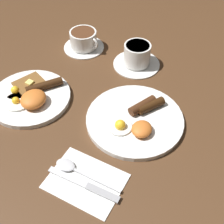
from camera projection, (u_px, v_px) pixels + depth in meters
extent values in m
plane|color=#4C301C|center=(135.00, 122.00, 0.89)|extent=(3.00, 3.00, 0.00)
cylinder|color=white|center=(135.00, 120.00, 0.88)|extent=(0.28, 0.28, 0.01)
cylinder|color=white|center=(120.00, 126.00, 0.85)|extent=(0.07, 0.07, 0.01)
sphere|color=yellow|center=(120.00, 125.00, 0.84)|extent=(0.03, 0.03, 0.03)
ellipsoid|color=orange|center=(142.00, 129.00, 0.83)|extent=(0.06, 0.05, 0.03)
cylinder|color=#351D0B|center=(151.00, 106.00, 0.89)|extent=(0.08, 0.07, 0.02)
cylinder|color=#432412|center=(143.00, 106.00, 0.89)|extent=(0.09, 0.06, 0.03)
cylinder|color=white|center=(30.00, 97.00, 0.94)|extent=(0.24, 0.24, 0.01)
cylinder|color=white|center=(17.00, 102.00, 0.92)|extent=(0.08, 0.08, 0.01)
sphere|color=yellow|center=(16.00, 101.00, 0.91)|extent=(0.02, 0.02, 0.02)
cylinder|color=white|center=(17.00, 92.00, 0.95)|extent=(0.07, 0.07, 0.01)
sphere|color=yellow|center=(15.00, 90.00, 0.94)|extent=(0.03, 0.03, 0.03)
ellipsoid|color=orange|center=(33.00, 99.00, 0.90)|extent=(0.08, 0.07, 0.04)
cylinder|color=#361E0C|center=(44.00, 86.00, 0.95)|extent=(0.10, 0.09, 0.02)
cube|color=brown|center=(30.00, 85.00, 0.96)|extent=(0.11, 0.11, 0.01)
cube|color=#F4E072|center=(29.00, 82.00, 0.95)|extent=(0.02, 0.02, 0.01)
cylinder|color=white|center=(136.00, 64.00, 1.06)|extent=(0.16, 0.16, 0.01)
cylinder|color=white|center=(137.00, 54.00, 1.03)|extent=(0.09, 0.09, 0.07)
cylinder|color=#56331E|center=(138.00, 46.00, 1.01)|extent=(0.08, 0.08, 0.00)
torus|color=white|center=(139.00, 46.00, 1.06)|extent=(0.05, 0.02, 0.05)
cylinder|color=white|center=(84.00, 47.00, 1.13)|extent=(0.14, 0.14, 0.01)
cylinder|color=white|center=(83.00, 39.00, 1.10)|extent=(0.10, 0.10, 0.06)
cylinder|color=#56331E|center=(83.00, 32.00, 1.08)|extent=(0.08, 0.08, 0.00)
torus|color=white|center=(93.00, 43.00, 1.08)|extent=(0.02, 0.04, 0.04)
cube|color=white|center=(86.00, 181.00, 0.75)|extent=(0.14, 0.18, 0.01)
cube|color=silver|center=(68.00, 177.00, 0.76)|extent=(0.02, 0.11, 0.00)
cube|color=#9E9EA3|center=(103.00, 193.00, 0.73)|extent=(0.02, 0.09, 0.01)
ellipsoid|color=silver|center=(66.00, 165.00, 0.78)|extent=(0.04, 0.05, 0.01)
cube|color=silver|center=(97.00, 180.00, 0.75)|extent=(0.01, 0.13, 0.00)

